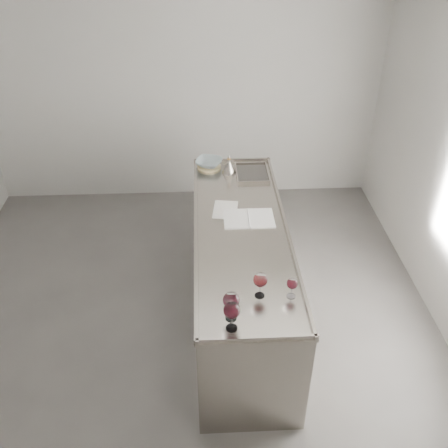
{
  "coord_description": "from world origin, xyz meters",
  "views": [
    {
      "loc": [
        0.19,
        -3.0,
        3.26
      ],
      "look_at": [
        0.36,
        0.27,
        1.02
      ],
      "focal_mm": 40.0,
      "sensor_mm": 36.0,
      "label": 1
    }
  ],
  "objects_px": {
    "wine_funnel": "(229,167)",
    "notebook": "(249,219)",
    "ceramic_bowl": "(209,163)",
    "wine_glass_small": "(292,284)",
    "counter": "(240,273)",
    "wine_glass_right": "(260,280)",
    "wine_glass_left": "(232,311)",
    "wine_glass_middle": "(231,301)"
  },
  "relations": [
    {
      "from": "counter",
      "to": "ceramic_bowl",
      "type": "bearing_deg",
      "value": 102.3
    },
    {
      "from": "counter",
      "to": "wine_glass_right",
      "type": "relative_size",
      "value": 12.59
    },
    {
      "from": "notebook",
      "to": "ceramic_bowl",
      "type": "xyz_separation_m",
      "value": [
        -0.31,
        0.94,
        0.04
      ]
    },
    {
      "from": "wine_glass_right",
      "to": "notebook",
      "type": "relative_size",
      "value": 0.46
    },
    {
      "from": "wine_glass_middle",
      "to": "ceramic_bowl",
      "type": "relative_size",
      "value": 0.84
    },
    {
      "from": "ceramic_bowl",
      "to": "wine_glass_small",
      "type": "bearing_deg",
      "value": -74.87
    },
    {
      "from": "wine_glass_middle",
      "to": "wine_glass_right",
      "type": "bearing_deg",
      "value": 44.23
    },
    {
      "from": "counter",
      "to": "wine_funnel",
      "type": "distance_m",
      "value": 1.1
    },
    {
      "from": "counter",
      "to": "notebook",
      "type": "height_order",
      "value": "counter"
    },
    {
      "from": "ceramic_bowl",
      "to": "wine_funnel",
      "type": "distance_m",
      "value": 0.22
    },
    {
      "from": "wine_glass_right",
      "to": "wine_glass_small",
      "type": "distance_m",
      "value": 0.22
    },
    {
      "from": "notebook",
      "to": "wine_funnel",
      "type": "relative_size",
      "value": 2.13
    },
    {
      "from": "wine_funnel",
      "to": "wine_glass_middle",
      "type": "bearing_deg",
      "value": -92.92
    },
    {
      "from": "wine_glass_middle",
      "to": "wine_glass_small",
      "type": "relative_size",
      "value": 1.37
    },
    {
      "from": "wine_glass_left",
      "to": "notebook",
      "type": "xyz_separation_m",
      "value": [
        0.22,
        1.22,
        -0.14
      ]
    },
    {
      "from": "counter",
      "to": "wine_glass_left",
      "type": "relative_size",
      "value": 11.43
    },
    {
      "from": "wine_glass_left",
      "to": "wine_glass_small",
      "type": "xyz_separation_m",
      "value": [
        0.42,
        0.27,
        -0.04
      ]
    },
    {
      "from": "wine_glass_small",
      "to": "wine_funnel",
      "type": "distance_m",
      "value": 1.8
    },
    {
      "from": "wine_funnel",
      "to": "ceramic_bowl",
      "type": "bearing_deg",
      "value": 147.47
    },
    {
      "from": "notebook",
      "to": "counter",
      "type": "bearing_deg",
      "value": -116.87
    },
    {
      "from": "wine_funnel",
      "to": "wine_glass_small",
      "type": "bearing_deg",
      "value": -79.7
    },
    {
      "from": "wine_funnel",
      "to": "wine_glass_right",
      "type": "bearing_deg",
      "value": -86.46
    },
    {
      "from": "counter",
      "to": "wine_glass_right",
      "type": "distance_m",
      "value": 1.0
    },
    {
      "from": "wine_glass_left",
      "to": "wine_funnel",
      "type": "relative_size",
      "value": 1.07
    },
    {
      "from": "notebook",
      "to": "ceramic_bowl",
      "type": "distance_m",
      "value": 0.99
    },
    {
      "from": "wine_glass_small",
      "to": "notebook",
      "type": "xyz_separation_m",
      "value": [
        -0.2,
        0.95,
        -0.1
      ]
    },
    {
      "from": "wine_funnel",
      "to": "notebook",
      "type": "bearing_deg",
      "value": -81.65
    },
    {
      "from": "counter",
      "to": "notebook",
      "type": "bearing_deg",
      "value": 62.94
    },
    {
      "from": "wine_glass_right",
      "to": "wine_glass_left",
      "type": "bearing_deg",
      "value": -125.69
    },
    {
      "from": "wine_glass_small",
      "to": "wine_glass_right",
      "type": "bearing_deg",
      "value": 175.24
    },
    {
      "from": "wine_glass_small",
      "to": "wine_funnel",
      "type": "bearing_deg",
      "value": 100.3
    },
    {
      "from": "wine_glass_right",
      "to": "wine_glass_small",
      "type": "height_order",
      "value": "wine_glass_right"
    },
    {
      "from": "wine_glass_left",
      "to": "wine_glass_small",
      "type": "relative_size",
      "value": 1.37
    },
    {
      "from": "counter",
      "to": "notebook",
      "type": "xyz_separation_m",
      "value": [
        0.07,
        0.14,
        0.47
      ]
    },
    {
      "from": "wine_glass_small",
      "to": "ceramic_bowl",
      "type": "bearing_deg",
      "value": 105.13
    },
    {
      "from": "notebook",
      "to": "wine_funnel",
      "type": "distance_m",
      "value": 0.83
    },
    {
      "from": "wine_glass_right",
      "to": "ceramic_bowl",
      "type": "bearing_deg",
      "value": 99.04
    },
    {
      "from": "wine_glass_middle",
      "to": "notebook",
      "type": "height_order",
      "value": "wine_glass_middle"
    },
    {
      "from": "ceramic_bowl",
      "to": "wine_funnel",
      "type": "height_order",
      "value": "wine_funnel"
    },
    {
      "from": "wine_glass_small",
      "to": "counter",
      "type": "bearing_deg",
      "value": 108.79
    },
    {
      "from": "wine_glass_middle",
      "to": "notebook",
      "type": "relative_size",
      "value": 0.5
    },
    {
      "from": "wine_glass_right",
      "to": "wine_funnel",
      "type": "bearing_deg",
      "value": 93.54
    }
  ]
}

